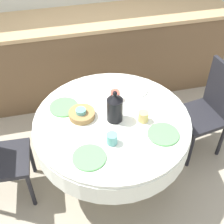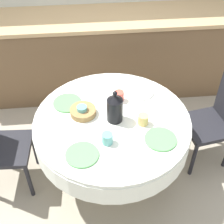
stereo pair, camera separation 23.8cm
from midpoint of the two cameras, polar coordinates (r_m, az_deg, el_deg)
ground_plane at (r=2.99m, az=2.32°, el=-11.52°), size 12.00×12.00×0.00m
kitchen_counter at (r=3.65m, az=-0.17°, el=10.40°), size 3.24×0.64×0.95m
dining_table at (r=2.53m, az=2.70°, el=-3.53°), size 1.25×1.25×0.73m
chair_left at (r=2.97m, az=20.82°, el=-0.95°), size 0.46×0.46×0.94m
plate_near_left at (r=2.19m, az=-2.37°, el=-7.96°), size 0.24×0.24×0.01m
cup_near_left at (r=2.24m, az=2.21°, el=-5.02°), size 0.08×0.08×0.09m
plate_near_right at (r=2.33m, az=11.80°, el=-5.03°), size 0.24×0.24×0.01m
cup_near_right at (r=2.40m, az=8.56°, el=-1.49°), size 0.08×0.08×0.09m
plate_far_left at (r=2.58m, az=-5.57°, el=1.56°), size 0.24×0.24×0.01m
cup_far_left at (r=2.45m, az=-2.74°, el=0.11°), size 0.08×0.08×0.09m
plate_far_right at (r=2.71m, az=7.68°, el=3.61°), size 0.24×0.24×0.01m
cup_far_right at (r=2.59m, az=3.93°, el=2.81°), size 0.08×0.08×0.09m
coffee_carafe at (r=2.36m, az=3.42°, el=0.59°), size 0.12×0.12×0.28m
bread_basket at (r=2.47m, az=-2.58°, el=-0.05°), size 0.21×0.21×0.05m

